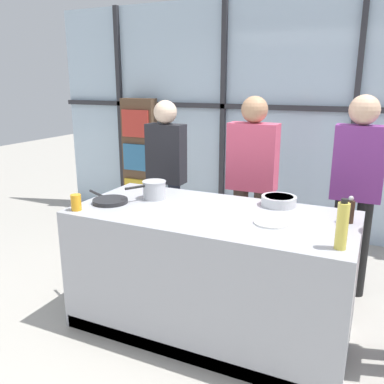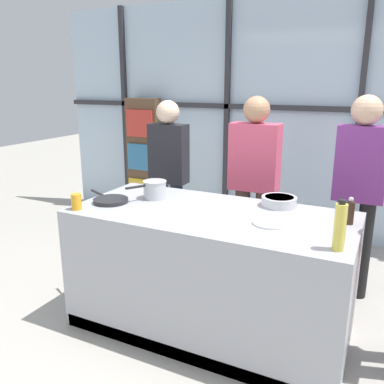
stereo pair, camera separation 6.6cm
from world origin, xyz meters
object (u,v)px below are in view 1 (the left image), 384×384
object	(u,v)px
frying_pan	(110,200)
saucepan	(154,189)
spectator_far_left	(166,170)
oil_bottle	(342,226)
mixing_bowl	(279,200)
pepper_grinder	(350,211)
juice_glass_near	(76,202)
spectator_center_left	(252,177)
white_plate	(271,222)
spectator_center_right	(356,183)

from	to	relation	value
frying_pan	saucepan	bearing A→B (deg)	43.48
spectator_far_left	oil_bottle	size ratio (longest dim) A/B	5.67
mixing_bowl	pepper_grinder	size ratio (longest dim) A/B	1.42
oil_bottle	juice_glass_near	distance (m)	1.82
spectator_center_left	white_plate	size ratio (longest dim) A/B	7.28
spectator_center_left	oil_bottle	world-z (taller)	spectator_center_left
oil_bottle	juice_glass_near	bearing A→B (deg)	-177.97
white_plate	juice_glass_near	xyz separation A→B (m)	(-1.36, -0.32, 0.05)
pepper_grinder	juice_glass_near	world-z (taller)	pepper_grinder
spectator_center_left	spectator_center_right	size ratio (longest dim) A/B	0.99
spectator_center_left	spectator_center_right	distance (m)	0.91
saucepan	mixing_bowl	world-z (taller)	saucepan
oil_bottle	pepper_grinder	xyz separation A→B (m)	(0.01, 0.48, -0.06)
mixing_bowl	frying_pan	bearing A→B (deg)	-158.45
frying_pan	oil_bottle	distance (m)	1.72
spectator_center_right	mixing_bowl	xyz separation A→B (m)	(-0.50, -0.64, -0.04)
spectator_far_left	mixing_bowl	xyz separation A→B (m)	(1.31, -0.64, 0.01)
mixing_bowl	juice_glass_near	bearing A→B (deg)	-150.80
spectator_center_right	juice_glass_near	bearing A→B (deg)	37.17
saucepan	juice_glass_near	world-z (taller)	saucepan
spectator_far_left	mixing_bowl	size ratio (longest dim) A/B	6.32
white_plate	juice_glass_near	distance (m)	1.40
spectator_center_left	mixing_bowl	world-z (taller)	spectator_center_left
spectator_center_left	mixing_bowl	xyz separation A→B (m)	(0.40, -0.64, -0.00)
spectator_center_right	saucepan	world-z (taller)	spectator_center_right
spectator_center_left	white_plate	distance (m)	1.16
mixing_bowl	pepper_grinder	xyz separation A→B (m)	(0.51, -0.19, 0.04)
spectator_center_right	mixing_bowl	distance (m)	0.82
saucepan	mixing_bowl	bearing A→B (deg)	13.77
spectator_far_left	white_plate	xyz separation A→B (m)	(1.36, -1.06, -0.02)
spectator_far_left	white_plate	size ratio (longest dim) A/B	7.04
frying_pan	mixing_bowl	size ratio (longest dim) A/B	1.72
spectator_center_right	juice_glass_near	distance (m)	2.28
spectator_center_left	frying_pan	size ratio (longest dim) A/B	3.78
spectator_center_right	oil_bottle	size ratio (longest dim) A/B	5.95
saucepan	pepper_grinder	world-z (taller)	pepper_grinder
spectator_center_left	frying_pan	world-z (taller)	spectator_center_left
frying_pan	spectator_center_left	bearing A→B (deg)	54.40
saucepan	spectator_center_right	bearing A→B (deg)	31.09
juice_glass_near	frying_pan	bearing A→B (deg)	67.45
spectator_center_left	juice_glass_near	world-z (taller)	spectator_center_left
frying_pan	oil_bottle	size ratio (longest dim) A/B	1.55
saucepan	white_plate	distance (m)	1.02
pepper_grinder	juice_glass_near	size ratio (longest dim) A/B	1.57
white_plate	oil_bottle	world-z (taller)	oil_bottle
spectator_center_right	frying_pan	world-z (taller)	spectator_center_right
frying_pan	pepper_grinder	size ratio (longest dim) A/B	2.44
white_plate	mixing_bowl	distance (m)	0.42
spectator_far_left	spectator_center_right	xyz separation A→B (m)	(1.81, -0.00, 0.05)
saucepan	white_plate	bearing A→B (deg)	-10.52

